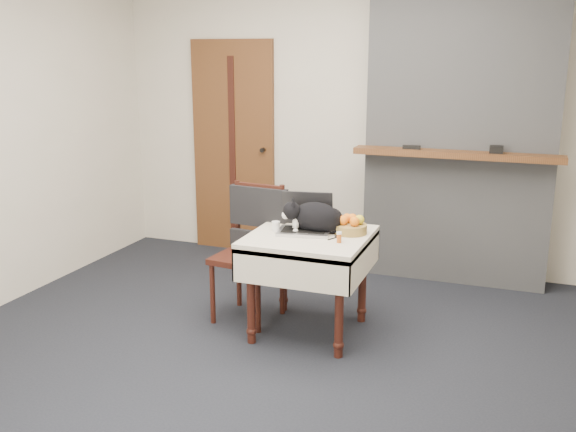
% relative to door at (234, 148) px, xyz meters
% --- Properties ---
extents(ground, '(4.50, 4.50, 0.00)m').
position_rel_door_xyz_m(ground, '(1.20, -1.97, -1.00)').
color(ground, black).
rests_on(ground, ground).
extents(room_shell, '(4.52, 4.01, 2.61)m').
position_rel_door_xyz_m(room_shell, '(1.20, -1.51, 0.76)').
color(room_shell, beige).
rests_on(room_shell, ground).
extents(door, '(0.82, 0.10, 2.00)m').
position_rel_door_xyz_m(door, '(0.00, 0.00, 0.00)').
color(door, brown).
rests_on(door, ground).
extents(chimney, '(1.62, 0.48, 2.60)m').
position_rel_door_xyz_m(chimney, '(2.10, -0.13, 0.30)').
color(chimney, gray).
rests_on(chimney, ground).
extents(side_table, '(0.78, 0.78, 0.70)m').
position_rel_door_xyz_m(side_table, '(1.30, -1.61, -0.41)').
color(side_table, black).
rests_on(side_table, ground).
extents(laptop, '(0.39, 0.35, 0.26)m').
position_rel_door_xyz_m(laptop, '(1.25, -1.54, -0.24)').
color(laptop, '#B7B7BC').
rests_on(laptop, side_table).
extents(cat, '(0.50, 0.31, 0.24)m').
position_rel_door_xyz_m(cat, '(1.34, -1.55, -0.20)').
color(cat, black).
rests_on(cat, side_table).
extents(cream_jar, '(0.06, 0.06, 0.06)m').
position_rel_door_xyz_m(cream_jar, '(1.06, -1.60, -0.27)').
color(cream_jar, white).
rests_on(cream_jar, side_table).
extents(pill_bottle, '(0.03, 0.03, 0.07)m').
position_rel_door_xyz_m(pill_bottle, '(1.54, -1.72, -0.26)').
color(pill_bottle, '#B45016').
rests_on(pill_bottle, side_table).
extents(fruit_basket, '(0.22, 0.22, 0.13)m').
position_rel_door_xyz_m(fruit_basket, '(1.55, -1.48, -0.25)').
color(fruit_basket, olive).
rests_on(fruit_basket, side_table).
extents(desk_clutter, '(0.10, 0.11, 0.01)m').
position_rel_door_xyz_m(desk_clutter, '(1.53, -1.55, -0.30)').
color(desk_clutter, black).
rests_on(desk_clutter, side_table).
extents(chair, '(0.48, 0.47, 0.97)m').
position_rel_door_xyz_m(chair, '(0.83, -1.44, -0.38)').
color(chair, black).
rests_on(chair, ground).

